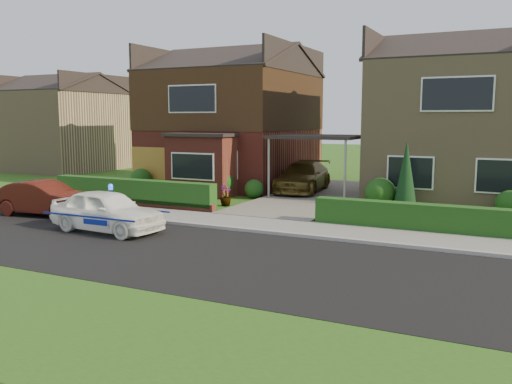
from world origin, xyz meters
The scene contains 26 objects.
ground centered at (0.00, 0.00, 0.00)m, with size 120.00×120.00×0.00m, color #225015.
road centered at (0.00, 0.00, 0.00)m, with size 60.00×6.00×0.02m, color black.
kerb centered at (0.00, 3.05, 0.06)m, with size 60.00×0.16×0.12m, color #9E9993.
sidewalk centered at (0.00, 4.10, 0.05)m, with size 60.00×2.00×0.10m, color slate.
grass_verge centered at (0.00, -5.00, 0.00)m, with size 60.00×4.00×0.01m, color #225015.
driveway centered at (0.00, 11.00, 0.06)m, with size 3.80×12.00×0.12m, color #666059.
house_left centered at (-5.78, 13.90, 3.81)m, with size 7.50×9.53×7.25m.
house_right centered at (5.80, 13.99, 3.66)m, with size 7.50×8.06×7.25m.
carport_link centered at (0.00, 10.95, 2.66)m, with size 3.80×3.00×2.77m.
garage_door centered at (-8.25, 9.96, 1.05)m, with size 2.20×0.10×2.10m, color brown.
dwarf_wall centered at (-5.80, 5.30, 0.18)m, with size 7.70×0.25×0.36m, color maroon.
hedge_left centered at (-5.80, 5.45, 0.00)m, with size 7.50×0.55×0.90m, color #183811.
hedge_right centered at (5.80, 5.35, 0.00)m, with size 7.50×0.55×0.80m, color #183811.
shrub_left_far centered at (-8.50, 9.50, 0.54)m, with size 1.08×1.08×1.08m, color #183811.
shrub_left_mid centered at (-4.00, 9.30, 0.66)m, with size 1.32×1.32×1.32m, color #183811.
shrub_left_near centered at (-2.40, 9.60, 0.42)m, with size 0.84×0.84×0.84m, color #183811.
shrub_right_near centered at (3.20, 9.40, 0.60)m, with size 1.20×1.20×1.20m, color #183811.
shrub_right_mid centered at (7.80, 9.50, 0.48)m, with size 0.96×0.96×0.96m, color #183811.
conifer_a centered at (4.20, 9.20, 1.30)m, with size 0.90×0.90×2.60m, color black.
neighbour_left centered at (-20.00, 16.00, 2.60)m, with size 6.50×7.00×5.20m, color #9C8260.
police_car centered at (-3.38, 1.20, 0.65)m, with size 3.52×3.92×1.47m.
driveway_car centered at (-1.00, 11.93, 0.79)m, with size 1.89×4.65×1.35m, color brown.
street_car centered at (-7.32, 2.40, 0.62)m, with size 3.79×1.32×1.25m, color #47160F.
potted_plant_a centered at (-5.55, 7.05, 0.36)m, with size 0.38×0.26×0.72m, color gray.
potted_plant_b centered at (-6.27, 6.00, 0.36)m, with size 0.32×0.40×0.73m, color gray.
potted_plant_c centered at (-2.50, 7.18, 0.41)m, with size 0.46×0.46×0.83m, color gray.
Camera 1 is at (7.98, -11.64, 3.51)m, focal length 38.00 mm.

